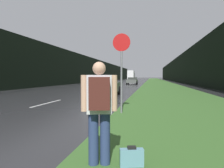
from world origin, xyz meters
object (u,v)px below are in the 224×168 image
Objects in this scene: stop_sign at (121,65)px; car_passing_far at (132,81)px; hitchhiker_with_backpack at (99,106)px; suitcase at (132,158)px; delivery_truck at (131,75)px; car_passing_near at (104,86)px.

stop_sign is 28.84m from car_passing_far.
hitchhiker_with_backpack is (0.32, -4.46, -0.88)m from stop_sign.
suitcase is 0.05× the size of delivery_truck.
hitchhiker_with_backpack is 0.93m from suitcase.
delivery_truck reaches higher than car_passing_far.
suitcase is 11.46m from car_passing_near.
stop_sign is 4.78m from suitcase.
stop_sign is at bearing -84.70° from delivery_truck.
hitchhiker_with_backpack is at bearing 94.46° from car_passing_far.
delivery_truck is (-6.20, 66.79, 0.04)m from stop_sign.
delivery_truck reaches higher than suitcase.
hitchhiker_with_backpack is at bearing 171.72° from suitcase.
car_passing_far is (-2.27, 28.72, -1.17)m from stop_sign.
stop_sign is 7.91× the size of suitcase.
stop_sign reaches higher than hitchhiker_with_backpack.
hitchhiker_with_backpack is 0.38× the size of car_passing_near.
car_passing_near reaches higher than car_passing_far.
car_passing_far is 38.29m from delivery_truck.
car_passing_near is 60.32m from delivery_truck.
car_passing_far is (0.00, 22.11, -0.07)m from car_passing_near.
car_passing_far is at bearing 94.52° from stop_sign.
car_passing_far is 0.57× the size of delivery_truck.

